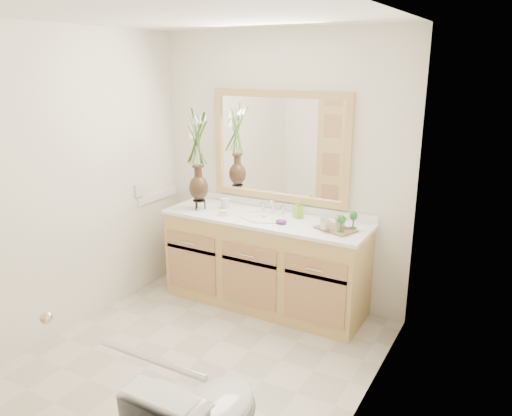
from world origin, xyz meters
The scene contains 22 objects.
floor centered at (0.00, 0.00, 0.00)m, with size 2.60×2.60×0.00m, color beige.
ceiling centered at (0.00, 0.00, 2.40)m, with size 2.40×2.60×0.02m, color white.
wall_back centered at (0.00, 1.30, 1.20)m, with size 2.40×0.02×2.40m, color white.
wall_front centered at (0.00, -1.30, 1.20)m, with size 2.40×0.02×2.40m, color white.
wall_left centered at (-1.20, 0.00, 1.20)m, with size 0.02×2.60×2.40m, color white.
wall_right centered at (1.20, 0.00, 1.20)m, with size 0.02×2.60×2.40m, color white.
vanity centered at (0.00, 1.01, 0.40)m, with size 1.80×0.55×0.80m.
counter centered at (0.00, 1.01, 0.82)m, with size 1.84×0.57×0.03m, color white.
sink centered at (0.00, 1.00, 0.78)m, with size 0.38×0.34×0.23m.
mirror centered at (0.00, 1.28, 1.41)m, with size 1.32×0.04×0.97m.
switch_plate centered at (-1.19, 0.76, 0.98)m, with size 0.02×0.12×0.12m, color white.
grab_bar centered at (0.70, -1.27, 0.95)m, with size 0.03×0.03×0.55m, color silver.
flower_vase centered at (-0.64, 0.94, 1.40)m, with size 0.20×0.20×0.84m.
tumbler centered at (-0.45, 1.08, 0.88)m, with size 0.07×0.07×0.09m, color beige.
soap_dish centered at (-0.35, 0.90, 0.84)m, with size 0.11×0.11×0.04m.
soap_bottle centered at (0.26, 1.14, 0.90)m, with size 0.06×0.06×0.14m, color #87D532.
purple_dish centered at (0.20, 0.92, 0.85)m, with size 0.10×0.08×0.03m, color #57236B.
tray centered at (0.66, 0.99, 0.84)m, with size 0.30×0.20×0.02m, color brown.
mug_left centered at (0.59, 0.93, 0.89)m, with size 0.09×0.09×0.09m, color beige.
mug_right centered at (0.68, 1.04, 0.90)m, with size 0.10×0.10×0.10m, color beige.
goblet_front centered at (0.72, 0.94, 0.94)m, with size 0.06×0.06×0.14m.
goblet_back centered at (0.78, 1.06, 0.94)m, with size 0.06×0.06×0.14m.
Camera 1 is at (1.96, -2.61, 2.13)m, focal length 35.00 mm.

